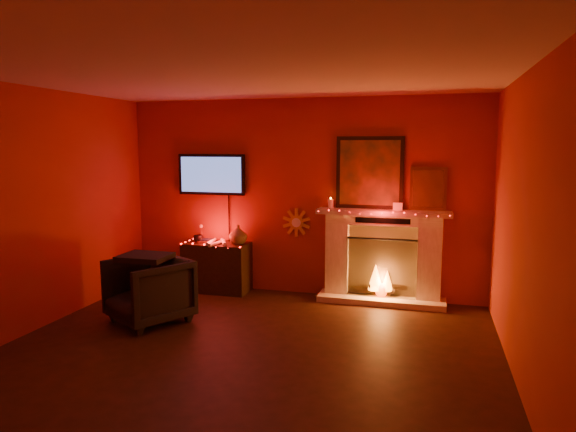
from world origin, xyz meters
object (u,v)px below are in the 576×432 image
object	(u,v)px
sunburst_clock	(296,223)
armchair	(149,290)
tv	(212,175)
fireplace	(382,248)
console_table	(218,264)

from	to	relation	value
sunburst_clock	armchair	bearing A→B (deg)	-129.50
tv	sunburst_clock	bearing A→B (deg)	1.24
armchair	tv	bearing A→B (deg)	117.25
sunburst_clock	tv	bearing A→B (deg)	-178.76
fireplace	armchair	world-z (taller)	fireplace
fireplace	console_table	distance (m)	2.31
console_table	armchair	size ratio (longest dim) A/B	1.16
console_table	fireplace	bearing A→B (deg)	3.24
fireplace	tv	xyz separation A→B (m)	(-2.44, 0.06, 0.92)
sunburst_clock	console_table	distance (m)	1.27
armchair	console_table	bearing A→B (deg)	110.65
tv	console_table	xyz separation A→B (m)	(0.15, -0.19, -1.26)
tv	console_table	bearing A→B (deg)	-51.49
sunburst_clock	console_table	xyz separation A→B (m)	(-1.10, -0.22, -0.61)
fireplace	console_table	world-z (taller)	fireplace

